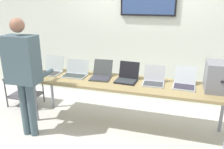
{
  "coord_description": "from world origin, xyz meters",
  "views": [
    {
      "loc": [
        0.72,
        -3.11,
        1.94
      ],
      "look_at": [
        -0.2,
        -0.03,
        0.85
      ],
      "focal_mm": 36.57,
      "sensor_mm": 36.0,
      "label": 1
    }
  ],
  "objects_px": {
    "laptop_station_1": "(76,72)",
    "laptop_station_5": "(185,82)",
    "laptop_station_3": "(127,77)",
    "laptop_station_4": "(154,80)",
    "laptop_station_0": "(51,69)",
    "storage_cart": "(24,86)",
    "equipment_box": "(220,77)",
    "laptop_station_2": "(101,74)",
    "workbench": "(125,85)",
    "person": "(23,68)"
  },
  "relations": [
    {
      "from": "storage_cart",
      "to": "workbench",
      "type": "bearing_deg",
      "value": -5.96
    },
    {
      "from": "laptop_station_0",
      "to": "laptop_station_1",
      "type": "relative_size",
      "value": 0.92
    },
    {
      "from": "workbench",
      "to": "storage_cart",
      "type": "height_order",
      "value": "workbench"
    },
    {
      "from": "workbench",
      "to": "person",
      "type": "relative_size",
      "value": 1.79
    },
    {
      "from": "laptop_station_0",
      "to": "laptop_station_1",
      "type": "height_order",
      "value": "laptop_station_0"
    },
    {
      "from": "laptop_station_1",
      "to": "laptop_station_5",
      "type": "distance_m",
      "value": 1.68
    },
    {
      "from": "workbench",
      "to": "equipment_box",
      "type": "bearing_deg",
      "value": 1.66
    },
    {
      "from": "workbench",
      "to": "storage_cart",
      "type": "distance_m",
      "value": 2.01
    },
    {
      "from": "person",
      "to": "laptop_station_2",
      "type": "bearing_deg",
      "value": 38.85
    },
    {
      "from": "laptop_station_4",
      "to": "equipment_box",
      "type": "bearing_deg",
      "value": -1.24
    },
    {
      "from": "equipment_box",
      "to": "laptop_station_2",
      "type": "relative_size",
      "value": 0.96
    },
    {
      "from": "laptop_station_3",
      "to": "laptop_station_4",
      "type": "distance_m",
      "value": 0.4
    },
    {
      "from": "laptop_station_0",
      "to": "laptop_station_2",
      "type": "bearing_deg",
      "value": 0.26
    },
    {
      "from": "laptop_station_4",
      "to": "person",
      "type": "xyz_separation_m",
      "value": [
        -1.7,
        -0.68,
        0.23
      ]
    },
    {
      "from": "laptop_station_1",
      "to": "laptop_station_5",
      "type": "relative_size",
      "value": 1.01
    },
    {
      "from": "laptop_station_2",
      "to": "person",
      "type": "bearing_deg",
      "value": -141.15
    },
    {
      "from": "laptop_station_5",
      "to": "laptop_station_3",
      "type": "bearing_deg",
      "value": -179.29
    },
    {
      "from": "workbench",
      "to": "laptop_station_3",
      "type": "relative_size",
      "value": 8.53
    },
    {
      "from": "workbench",
      "to": "equipment_box",
      "type": "xyz_separation_m",
      "value": [
        1.29,
        0.04,
        0.24
      ]
    },
    {
      "from": "laptop_station_2",
      "to": "storage_cart",
      "type": "bearing_deg",
      "value": 175.52
    },
    {
      "from": "laptop_station_4",
      "to": "person",
      "type": "height_order",
      "value": "person"
    },
    {
      "from": "equipment_box",
      "to": "storage_cart",
      "type": "height_order",
      "value": "equipment_box"
    },
    {
      "from": "workbench",
      "to": "laptop_station_5",
      "type": "height_order",
      "value": "laptop_station_5"
    },
    {
      "from": "laptop_station_3",
      "to": "storage_cart",
      "type": "xyz_separation_m",
      "value": [
        -1.99,
        0.14,
        -0.43
      ]
    },
    {
      "from": "laptop_station_2",
      "to": "laptop_station_3",
      "type": "xyz_separation_m",
      "value": [
        0.42,
        -0.02,
        0.0
      ]
    },
    {
      "from": "person",
      "to": "equipment_box",
      "type": "bearing_deg",
      "value": 14.38
    },
    {
      "from": "laptop_station_1",
      "to": "storage_cart",
      "type": "distance_m",
      "value": 1.23
    },
    {
      "from": "workbench",
      "to": "laptop_station_0",
      "type": "relative_size",
      "value": 8.72
    },
    {
      "from": "laptop_station_4",
      "to": "workbench",
      "type": "bearing_deg",
      "value": -172.27
    },
    {
      "from": "laptop_station_0",
      "to": "storage_cart",
      "type": "xyz_separation_m",
      "value": [
        -0.69,
        0.13,
        -0.44
      ]
    },
    {
      "from": "equipment_box",
      "to": "laptop_station_5",
      "type": "bearing_deg",
      "value": 174.71
    },
    {
      "from": "laptop_station_3",
      "to": "storage_cart",
      "type": "bearing_deg",
      "value": 176.01
    },
    {
      "from": "equipment_box",
      "to": "laptop_station_0",
      "type": "height_order",
      "value": "equipment_box"
    },
    {
      "from": "person",
      "to": "workbench",
      "type": "bearing_deg",
      "value": 25.84
    },
    {
      "from": "equipment_box",
      "to": "laptop_station_2",
      "type": "bearing_deg",
      "value": 178.43
    },
    {
      "from": "laptop_station_5",
      "to": "person",
      "type": "bearing_deg",
      "value": -161.79
    },
    {
      "from": "laptop_station_3",
      "to": "storage_cart",
      "type": "height_order",
      "value": "laptop_station_3"
    },
    {
      "from": "laptop_station_2",
      "to": "laptop_station_5",
      "type": "height_order",
      "value": "laptop_station_5"
    },
    {
      "from": "laptop_station_1",
      "to": "laptop_station_3",
      "type": "xyz_separation_m",
      "value": [
        0.85,
        0.01,
        0.0
      ]
    },
    {
      "from": "laptop_station_4",
      "to": "laptop_station_5",
      "type": "distance_m",
      "value": 0.43
    },
    {
      "from": "storage_cart",
      "to": "laptop_station_2",
      "type": "bearing_deg",
      "value": -4.48
    },
    {
      "from": "laptop_station_0",
      "to": "laptop_station_4",
      "type": "distance_m",
      "value": 1.7
    },
    {
      "from": "laptop_station_1",
      "to": "laptop_station_4",
      "type": "xyz_separation_m",
      "value": [
        1.25,
        -0.0,
        0.0
      ]
    },
    {
      "from": "laptop_station_4",
      "to": "laptop_station_5",
      "type": "xyz_separation_m",
      "value": [
        0.43,
        0.02,
        0.0
      ]
    },
    {
      "from": "laptop_station_1",
      "to": "storage_cart",
      "type": "bearing_deg",
      "value": 172.67
    },
    {
      "from": "laptop_station_2",
      "to": "storage_cart",
      "type": "height_order",
      "value": "laptop_station_2"
    },
    {
      "from": "laptop_station_5",
      "to": "storage_cart",
      "type": "height_order",
      "value": "laptop_station_5"
    },
    {
      "from": "laptop_station_0",
      "to": "laptop_station_2",
      "type": "relative_size",
      "value": 0.85
    },
    {
      "from": "laptop_station_0",
      "to": "laptop_station_4",
      "type": "xyz_separation_m",
      "value": [
        1.7,
        -0.02,
        -0.0
      ]
    },
    {
      "from": "laptop_station_5",
      "to": "storage_cart",
      "type": "xyz_separation_m",
      "value": [
        -2.82,
        0.13,
        -0.43
      ]
    }
  ]
}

